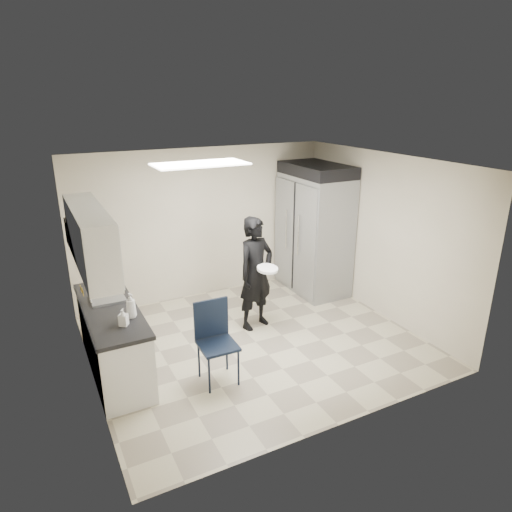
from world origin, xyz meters
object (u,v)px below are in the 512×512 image
lower_counter (114,341)px  folding_chair (218,346)px  commercial_fridge (314,234)px  man_tuxedo (256,273)px

lower_counter → folding_chair: size_ratio=1.88×
lower_counter → commercial_fridge: size_ratio=0.90×
commercial_fridge → man_tuxedo: size_ratio=1.20×
lower_counter → man_tuxedo: man_tuxedo is taller
folding_chair → man_tuxedo: size_ratio=0.58×
man_tuxedo → commercial_fridge: bearing=11.5°
folding_chair → commercial_fridge: bearing=37.0°
commercial_fridge → man_tuxedo: bearing=-152.9°
commercial_fridge → man_tuxedo: 1.80m
lower_counter → commercial_fridge: bearing=15.9°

